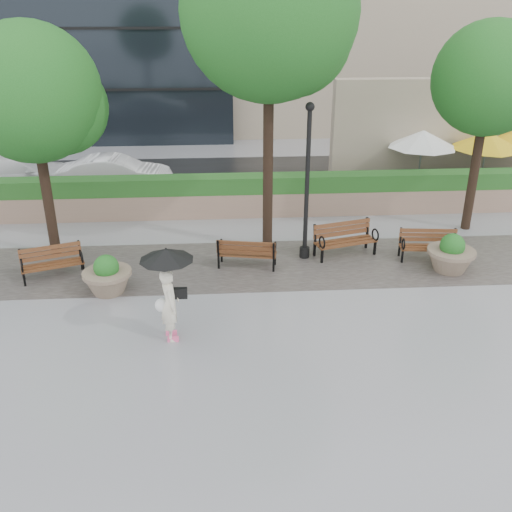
{
  "coord_description": "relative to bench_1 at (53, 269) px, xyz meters",
  "views": [
    {
      "loc": [
        0.24,
        -11.07,
        6.7
      ],
      "look_at": [
        1.05,
        1.18,
        1.1
      ],
      "focal_mm": 40.0,
      "sensor_mm": 36.0,
      "label": 1
    }
  ],
  "objects": [
    {
      "name": "ground",
      "position": [
        4.14,
        -2.59,
        -0.25
      ],
      "size": [
        100.0,
        100.0,
        0.0
      ],
      "primitive_type": "plane",
      "color": "gray",
      "rests_on": "ground"
    },
    {
      "name": "car_left",
      "position": [
        -3.2,
        7.33,
        0.48
      ],
      "size": [
        5.32,
        3.21,
        1.44
      ],
      "primitive_type": "imported",
      "rotation": [
        0.0,
        0.0,
        1.83
      ],
      "color": "silver",
      "rests_on": "ground"
    },
    {
      "name": "hedge_wall",
      "position": [
        4.14,
        4.41,
        0.42
      ],
      "size": [
        24.0,
        0.8,
        1.35
      ],
      "color": "#957660",
      "rests_on": "ground"
    },
    {
      "name": "cobble_strip",
      "position": [
        4.14,
        0.41,
        -0.24
      ],
      "size": [
        28.0,
        3.2,
        0.01
      ],
      "primitive_type": "cube",
      "color": "#383330",
      "rests_on": "ground"
    },
    {
      "name": "car_right",
      "position": [
        0.53,
        7.18,
        0.43
      ],
      "size": [
        4.14,
        1.52,
        1.36
      ],
      "primitive_type": "imported",
      "rotation": [
        0.0,
        0.0,
        1.55
      ],
      "color": "silver",
      "rests_on": "ground"
    },
    {
      "name": "pedestrian",
      "position": [
        3.26,
        -3.08,
        1.01
      ],
      "size": [
        1.12,
        1.12,
        2.06
      ],
      "rotation": [
        0.0,
        0.0,
        1.78
      ],
      "color": "#F1E6CB",
      "rests_on": "ground"
    },
    {
      "name": "patio_umb_yellow_a",
      "position": [
        14.01,
        6.04,
        1.74
      ],
      "size": [
        2.5,
        2.5,
        2.3
      ],
      "color": "black",
      "rests_on": "ground"
    },
    {
      "name": "bench_4",
      "position": [
        10.11,
        0.43,
        0.0
      ],
      "size": [
        1.63,
        0.79,
        0.84
      ],
      "rotation": [
        0.0,
        0.0,
        -0.11
      ],
      "color": "brown",
      "rests_on": "ground"
    },
    {
      "name": "bench_2",
      "position": [
        5.06,
        0.31,
        0.0
      ],
      "size": [
        1.65,
        0.91,
        0.84
      ],
      "rotation": [
        0.0,
        0.0,
        2.95
      ],
      "color": "brown",
      "rests_on": "ground"
    },
    {
      "name": "bench_1",
      "position": [
        0.0,
        0.0,
        0.0
      ],
      "size": [
        1.65,
        1.09,
        0.83
      ],
      "rotation": [
        0.0,
        0.0,
        0.34
      ],
      "color": "brown",
      "rests_on": "ground"
    },
    {
      "name": "cafe_wall",
      "position": [
        13.64,
        7.41,
        1.75
      ],
      "size": [
        10.0,
        0.6,
        4.0
      ],
      "primitive_type": "cube",
      "color": "tan",
      "rests_on": "ground"
    },
    {
      "name": "bench_3",
      "position": [
        7.86,
        0.88,
        0.03
      ],
      "size": [
        1.85,
        1.14,
        0.93
      ],
      "rotation": [
        0.0,
        0.0,
        0.28
      ],
      "color": "brown",
      "rests_on": "ground"
    },
    {
      "name": "tree_2",
      "position": [
        12.28,
        2.76,
        4.2
      ],
      "size": [
        3.36,
        3.25,
        6.2
      ],
      "color": "black",
      "rests_on": "ground"
    },
    {
      "name": "planter_left",
      "position": [
        1.56,
        -0.92,
        0.15
      ],
      "size": [
        1.2,
        1.2,
        1.0
      ],
      "color": "#7F6B56",
      "rests_on": "ground"
    },
    {
      "name": "cafe_hedge",
      "position": [
        13.14,
        5.21,
        0.2
      ],
      "size": [
        8.0,
        0.5,
        0.9
      ],
      "primitive_type": "cube",
      "color": "#2A551C",
      "rests_on": "ground"
    },
    {
      "name": "tree_0",
      "position": [
        -0.15,
        1.52,
        4.12
      ],
      "size": [
        3.6,
        3.53,
        6.25
      ],
      "color": "black",
      "rests_on": "ground"
    },
    {
      "name": "patio_umb_white",
      "position": [
        11.77,
        6.41,
        1.74
      ],
      "size": [
        2.5,
        2.5,
        2.3
      ],
      "color": "black",
      "rests_on": "ground"
    },
    {
      "name": "asphalt_street",
      "position": [
        4.14,
        8.41,
        -0.24
      ],
      "size": [
        40.0,
        7.0,
        0.0
      ],
      "primitive_type": "cube",
      "color": "black",
      "rests_on": "ground"
    },
    {
      "name": "lamppost",
      "position": [
        6.71,
        0.83,
        1.65
      ],
      "size": [
        0.28,
        0.28,
        4.29
      ],
      "color": "black",
      "rests_on": "ground"
    },
    {
      "name": "tree_1",
      "position": [
        5.88,
        1.66,
        5.97
      ],
      "size": [
        4.47,
        4.47,
        8.62
      ],
      "color": "black",
      "rests_on": "ground"
    },
    {
      "name": "planter_right",
      "position": [
        10.46,
        -0.28,
        0.17
      ],
      "size": [
        1.26,
        1.26,
        1.05
      ],
      "color": "#7F6B56",
      "rests_on": "ground"
    }
  ]
}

